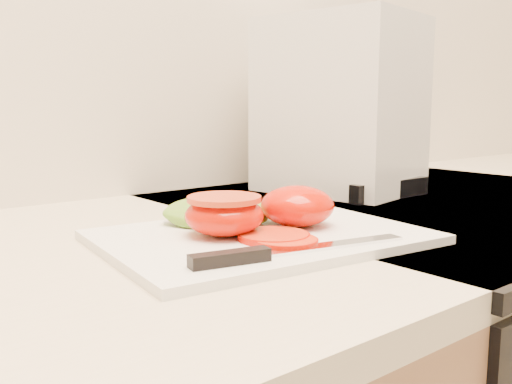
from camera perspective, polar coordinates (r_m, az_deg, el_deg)
cutting_board at (r=0.64m, az=0.56°, el=-4.51°), size 0.38×0.29×0.01m
tomato_half_dome at (r=0.68m, az=4.14°, el=-1.38°), size 0.09×0.09×0.05m
tomato_half_cut at (r=0.63m, az=-3.19°, el=-2.20°), size 0.09×0.09×0.04m
tomato_slice_0 at (r=0.61m, az=1.79°, el=-4.45°), size 0.07×0.07×0.01m
tomato_slice_1 at (r=0.59m, az=2.96°, el=-4.92°), size 0.07×0.07×0.01m
lettuce_leaf_0 at (r=0.69m, az=-3.71°, el=-2.06°), size 0.16×0.15×0.03m
knife at (r=0.54m, az=1.86°, el=-6.05°), size 0.24×0.06×0.01m
appliance at (r=1.02m, az=8.38°, el=8.52°), size 0.25×0.28×0.30m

